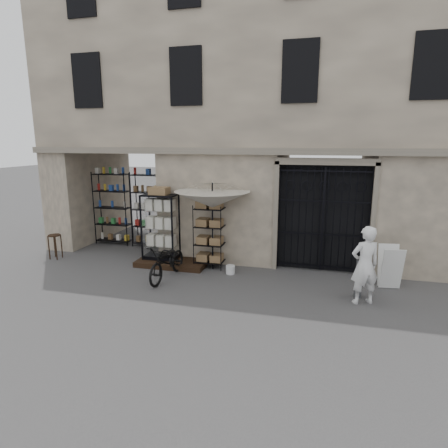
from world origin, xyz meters
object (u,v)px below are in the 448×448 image
(display_cabinet, at_px, (161,230))
(market_umbrella, at_px, (212,195))
(bicycle, at_px, (168,279))
(shopkeeper, at_px, (362,303))
(white_bucket, at_px, (230,270))
(easel_sign, at_px, (390,267))
(wire_rack, at_px, (210,237))
(steel_bollard, at_px, (359,279))
(wooden_stool, at_px, (55,246))

(display_cabinet, height_order, market_umbrella, market_umbrella)
(bicycle, relative_size, shopkeeper, 1.02)
(display_cabinet, relative_size, white_bucket, 8.46)
(display_cabinet, relative_size, easel_sign, 1.98)
(display_cabinet, height_order, wire_rack, display_cabinet)
(white_bucket, bearing_deg, wire_rack, 148.85)
(white_bucket, relative_size, steel_bollard, 0.27)
(white_bucket, bearing_deg, bicycle, -152.59)
(wire_rack, xyz_separation_m, market_umbrella, (0.13, -0.16, 1.21))
(display_cabinet, relative_size, shopkeeper, 1.16)
(white_bucket, relative_size, wooden_stool, 0.32)
(display_cabinet, xyz_separation_m, wire_rack, (1.48, 0.03, -0.11))
(shopkeeper, bearing_deg, wire_rack, -44.22)
(steel_bollard, relative_size, shopkeeper, 0.51)
(display_cabinet, bearing_deg, easel_sign, -0.54)
(display_cabinet, xyz_separation_m, easel_sign, (6.16, -0.39, -0.46))
(wooden_stool, relative_size, shopkeeper, 0.43)
(bicycle, xyz_separation_m, easel_sign, (5.47, 0.77, 0.53))
(market_umbrella, height_order, wooden_stool, market_umbrella)
(bicycle, relative_size, easel_sign, 1.74)
(white_bucket, xyz_separation_m, bicycle, (-1.49, -0.77, -0.12))
(white_bucket, xyz_separation_m, wooden_stool, (-5.48, -0.01, 0.28))
(display_cabinet, height_order, easel_sign, display_cabinet)
(market_umbrella, relative_size, wooden_stool, 3.89)
(shopkeeper, bearing_deg, bicycle, -27.17)
(white_bucket, height_order, shopkeeper, white_bucket)
(wire_rack, height_order, shopkeeper, wire_rack)
(wire_rack, distance_m, steel_bollard, 4.11)
(steel_bollard, bearing_deg, easel_sign, 45.57)
(wire_rack, xyz_separation_m, shopkeeper, (3.96, -1.51, -0.88))
(display_cabinet, height_order, shopkeeper, display_cabinet)
(display_cabinet, distance_m, white_bucket, 2.38)
(steel_bollard, bearing_deg, display_cabinet, 167.47)
(wooden_stool, distance_m, shopkeeper, 8.82)
(market_umbrella, xyz_separation_m, easel_sign, (4.55, -0.26, -1.56))
(wire_rack, relative_size, shopkeeper, 1.03)
(steel_bollard, xyz_separation_m, easel_sign, (0.78, 0.80, 0.09))
(bicycle, height_order, easel_sign, easel_sign)
(shopkeeper, relative_size, easel_sign, 1.70)
(wooden_stool, bearing_deg, white_bucket, 0.05)
(wooden_stool, bearing_deg, easel_sign, 0.02)
(market_umbrella, relative_size, shopkeeper, 1.66)
(display_cabinet, bearing_deg, white_bucket, -7.10)
(wire_rack, relative_size, easel_sign, 1.75)
(display_cabinet, xyz_separation_m, market_umbrella, (1.60, -0.13, 1.10))
(white_bucket, distance_m, wooden_stool, 5.49)
(wire_rack, xyz_separation_m, steel_bollard, (3.90, -1.22, -0.44))
(display_cabinet, relative_size, wooden_stool, 2.73)
(bicycle, bearing_deg, shopkeeper, 0.99)
(shopkeeper, bearing_deg, easel_sign, -146.83)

